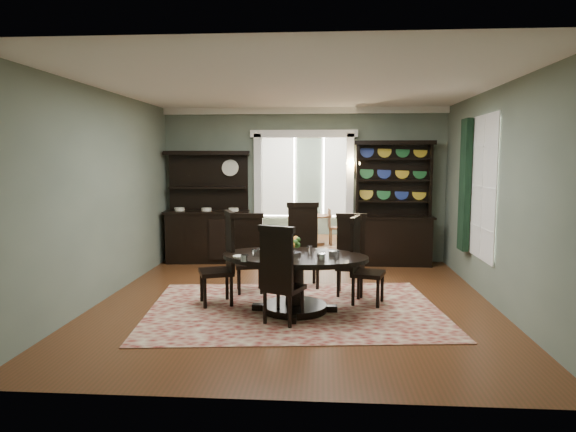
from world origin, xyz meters
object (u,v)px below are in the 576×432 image
object	(u,v)px
dining_table	(295,272)
parlor_table	(316,225)
welsh_dresser	(393,220)
sideboard	(208,223)

from	to	relation	value
dining_table	parlor_table	bearing A→B (deg)	96.40
welsh_dresser	parlor_table	xyz separation A→B (m)	(-1.50, 2.15, -0.40)
sideboard	parlor_table	xyz separation A→B (m)	(2.09, 2.15, -0.30)
parlor_table	welsh_dresser	bearing A→B (deg)	-55.08
dining_table	welsh_dresser	bearing A→B (deg)	70.68
dining_table	welsh_dresser	xyz separation A→B (m)	(1.70, 3.22, 0.32)
welsh_dresser	parlor_table	distance (m)	2.66
welsh_dresser	dining_table	bearing A→B (deg)	-117.34
parlor_table	dining_table	bearing A→B (deg)	-92.04
sideboard	parlor_table	world-z (taller)	sideboard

